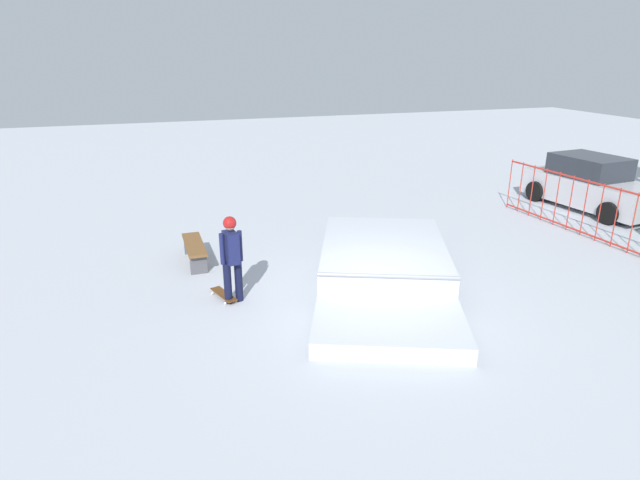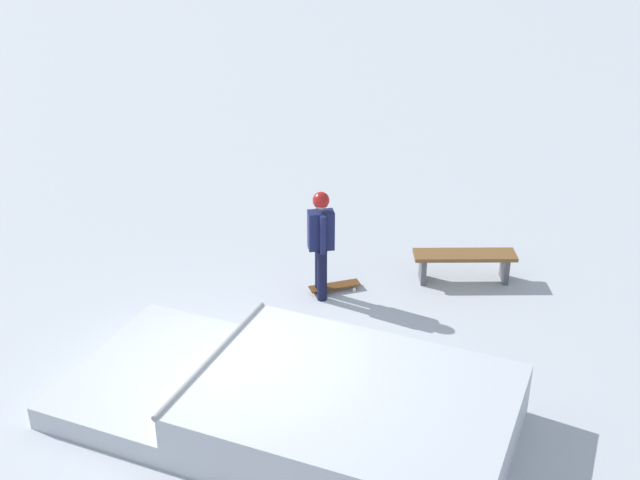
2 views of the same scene
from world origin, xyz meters
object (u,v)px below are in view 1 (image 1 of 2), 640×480
at_px(park_bench, 195,248).
at_px(parked_car_silver, 591,185).
at_px(skate_ramp, 384,268).
at_px(skateboard, 224,295).
at_px(skater, 231,253).

height_order(park_bench, parked_car_silver, parked_car_silver).
bearing_deg(skate_ramp, skateboard, -72.33).
xyz_separation_m(skateboard, parked_car_silver, (-2.84, 11.65, 0.65)).
bearing_deg(parked_car_silver, park_bench, -91.89).
relative_size(skate_ramp, parked_car_silver, 1.41).
distance_m(skate_ramp, skater, 3.23).
height_order(skate_ramp, park_bench, skate_ramp).
xyz_separation_m(skate_ramp, parked_car_silver, (-3.11, 8.33, 0.41)).
xyz_separation_m(skateboard, park_bench, (-2.04, -0.33, 0.28)).
height_order(skater, park_bench, skater).
bearing_deg(skater, skate_ramp, 79.44).
distance_m(skate_ramp, parked_car_silver, 8.90).
relative_size(skater, skateboard, 2.10).
bearing_deg(parked_car_silver, skateboard, -81.98).
relative_size(skate_ramp, skater, 3.47).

